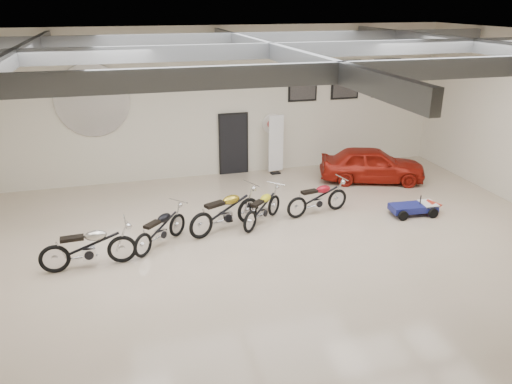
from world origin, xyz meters
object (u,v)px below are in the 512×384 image
object	(u,v)px
banner_stand	(276,146)
motorcycle_silver	(88,246)
vintage_car	(372,164)
motorcycle_yellow	(262,207)
go_kart	(418,205)
motorcycle_red	(318,197)
motorcycle_gold	(225,210)
motorcycle_black	(160,228)

from	to	relation	value
banner_stand	motorcycle_silver	size ratio (longest dim) A/B	0.96
banner_stand	vintage_car	size ratio (longest dim) A/B	0.59
motorcycle_yellow	go_kart	bearing A→B (deg)	-51.23
motorcycle_yellow	go_kart	distance (m)	4.49
banner_stand	motorcycle_red	bearing A→B (deg)	-97.76
vintage_car	motorcycle_silver	bearing A→B (deg)	130.28
banner_stand	vintage_car	xyz separation A→B (m)	(2.90, -1.59, -0.42)
motorcycle_red	vintage_car	distance (m)	3.51
motorcycle_gold	motorcycle_silver	bearing A→B (deg)	173.84
motorcycle_silver	motorcycle_black	size ratio (longest dim) A/B	1.13
motorcycle_red	motorcycle_gold	bearing A→B (deg)	176.43
motorcycle_silver	motorcycle_red	world-z (taller)	motorcycle_silver
motorcycle_yellow	motorcycle_gold	bearing A→B (deg)	144.02
motorcycle_silver	motorcycle_yellow	distance (m)	4.66
motorcycle_silver	vintage_car	bearing A→B (deg)	18.56
motorcycle_silver	motorcycle_red	size ratio (longest dim) A/B	1.08
motorcycle_silver	banner_stand	bearing A→B (deg)	37.12
go_kart	motorcycle_gold	bearing A→B (deg)	179.61
motorcycle_gold	vintage_car	size ratio (longest dim) A/B	0.64
motorcycle_black	motorcycle_red	bearing A→B (deg)	-34.42
motorcycle_silver	motorcycle_gold	xyz separation A→B (m)	(3.42, 1.12, 0.03)
banner_stand	motorcycle_black	world-z (taller)	banner_stand
motorcycle_silver	vintage_car	distance (m)	9.68
motorcycle_gold	motorcycle_yellow	size ratio (longest dim) A/B	1.19
vintage_car	motorcycle_gold	bearing A→B (deg)	132.42
banner_stand	vintage_car	world-z (taller)	banner_stand
banner_stand	motorcycle_black	distance (m)	6.34
motorcycle_black	motorcycle_gold	xyz separation A→B (m)	(1.75, 0.46, 0.09)
motorcycle_red	vintage_car	size ratio (longest dim) A/B	0.56
motorcycle_silver	vintage_car	size ratio (longest dim) A/B	0.61
motorcycle_yellow	go_kart	size ratio (longest dim) A/B	1.14
motorcycle_black	motorcycle_red	size ratio (longest dim) A/B	0.96
vintage_car	banner_stand	bearing A→B (deg)	79.86
motorcycle_silver	motorcycle_red	distance (m)	6.36
motorcycle_silver	motorcycle_gold	bearing A→B (deg)	14.93
motorcycle_black	motorcycle_red	xyz separation A→B (m)	(4.51, 0.83, 0.02)
banner_stand	motorcycle_silver	distance (m)	8.01
go_kart	motorcycle_silver	bearing A→B (deg)	-171.45
go_kart	banner_stand	bearing A→B (deg)	126.44
banner_stand	motorcycle_yellow	distance (m)	4.26
go_kart	motorcycle_black	bearing A→B (deg)	-175.62
motorcycle_black	motorcycle_yellow	distance (m)	2.87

